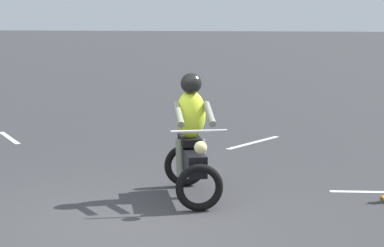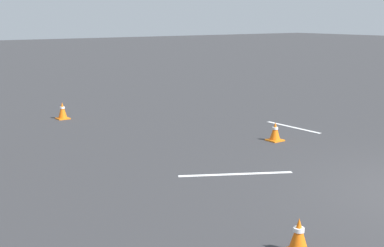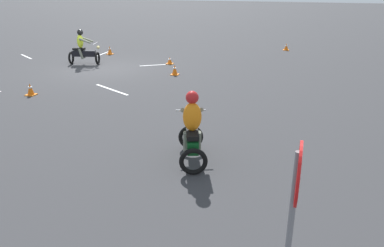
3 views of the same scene
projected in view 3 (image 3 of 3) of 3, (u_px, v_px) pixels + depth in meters
name	position (u px, v px, depth m)	size (l,w,h in m)	color
ground_plane	(102.00, 69.00, 17.29)	(120.00, 120.00, 0.00)	#333335
motorcycle_rider_foreground	(83.00, 49.00, 17.94)	(0.94, 1.56, 1.66)	black
motorcycle_rider_background	(192.00, 131.00, 8.19)	(1.55, 1.05, 1.66)	black
stop_sign	(295.00, 200.00, 4.00)	(0.70, 0.08, 2.30)	slate
traffic_cone_near_left	(30.00, 90.00, 13.23)	(0.32, 0.32, 0.43)	orange
traffic_cone_near_right	(110.00, 50.00, 20.53)	(0.32, 0.32, 0.45)	orange
traffic_cone_mid_left	(170.00, 61.00, 18.18)	(0.32, 0.32, 0.34)	orange
traffic_cone_far_right	(286.00, 47.00, 21.74)	(0.32, 0.32, 0.39)	orange
traffic_cone_far_center	(175.00, 70.00, 16.07)	(0.32, 0.32, 0.44)	orange
lane_stripe_ne	(112.00, 90.00, 13.97)	(0.10, 2.05, 0.01)	silver
lane_stripe_nw	(153.00, 65.00, 17.96)	(0.10, 1.27, 0.01)	silver
lane_stripe_w	(103.00, 54.00, 20.78)	(0.10, 1.74, 0.01)	silver
lane_stripe_sw	(26.00, 57.00, 19.97)	(0.10, 1.63, 0.01)	silver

